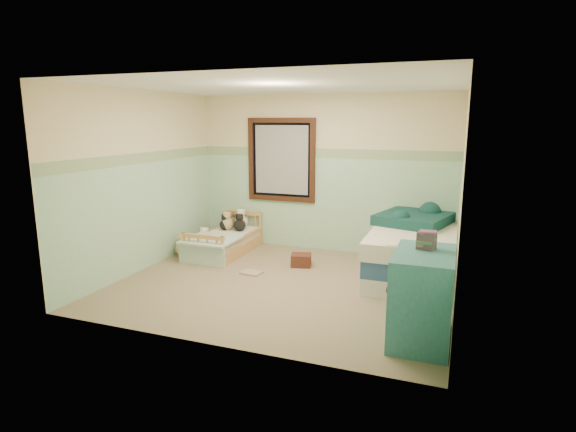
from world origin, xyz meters
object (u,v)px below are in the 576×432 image
(twin_bed_frame, at_px, (413,267))
(dresser, at_px, (422,297))
(toddler_bed_frame, at_px, (225,247))
(plush_floor_cream, at_px, (205,241))
(floor_book, at_px, (251,273))
(red_pillow, at_px, (301,260))
(plush_floor_tan, at_px, (183,249))

(twin_bed_frame, xyz_separation_m, dresser, (0.27, -1.96, 0.33))
(twin_bed_frame, bearing_deg, dresser, -82.28)
(toddler_bed_frame, relative_size, twin_bed_frame, 0.68)
(plush_floor_cream, height_order, floor_book, plush_floor_cream)
(twin_bed_frame, distance_m, floor_book, 2.23)
(twin_bed_frame, height_order, dresser, dresser)
(dresser, height_order, red_pillow, dresser)
(twin_bed_frame, bearing_deg, plush_floor_tan, -174.63)
(plush_floor_cream, xyz_separation_m, twin_bed_frame, (3.38, -0.20, -0.01))
(toddler_bed_frame, height_order, dresser, dresser)
(toddler_bed_frame, distance_m, plush_floor_tan, 0.66)
(plush_floor_cream, distance_m, floor_book, 1.59)
(plush_floor_cream, distance_m, dresser, 4.25)
(toddler_bed_frame, height_order, floor_book, toddler_bed_frame)
(toddler_bed_frame, relative_size, floor_book, 5.14)
(toddler_bed_frame, xyz_separation_m, red_pillow, (1.38, -0.25, -0.00))
(red_pillow, height_order, floor_book, red_pillow)
(twin_bed_frame, relative_size, dresser, 2.37)
(twin_bed_frame, distance_m, red_pillow, 1.58)
(plush_floor_cream, relative_size, twin_bed_frame, 0.11)
(red_pillow, bearing_deg, plush_floor_cream, 168.85)
(floor_book, bearing_deg, plush_floor_cream, 150.71)
(toddler_bed_frame, xyz_separation_m, plush_floor_cream, (-0.44, 0.11, 0.03))
(plush_floor_cream, distance_m, red_pillow, 1.85)
(toddler_bed_frame, bearing_deg, plush_floor_tan, -140.42)
(plush_floor_tan, xyz_separation_m, floor_book, (1.35, -0.40, -0.11))
(floor_book, bearing_deg, twin_bed_frame, 25.67)
(plush_floor_cream, bearing_deg, twin_bed_frame, -3.42)
(red_pillow, bearing_deg, twin_bed_frame, 5.68)
(red_pillow, relative_size, floor_book, 1.03)
(plush_floor_cream, relative_size, plush_floor_tan, 0.97)
(twin_bed_frame, bearing_deg, plush_floor_cream, 176.58)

